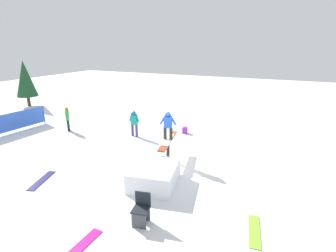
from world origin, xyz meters
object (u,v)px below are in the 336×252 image
bystander_green (67,118)px  loose_snowboard_magenta (80,247)px  loose_snowboard_lime (254,231)px  folding_chair (141,210)px  rail_feature (168,143)px  bystander_teal (134,122)px  main_rider_on_rail (168,127)px  loose_snowboard_navy (42,180)px  pine_tree_near (25,79)px  backpack_on_snow (185,130)px

bystander_green → loose_snowboard_magenta: size_ratio=1.00×
loose_snowboard_lime → folding_chair: bearing=99.3°
loose_snowboard_lime → loose_snowboard_magenta: same height
rail_feature → bystander_teal: bearing=43.9°
bystander_green → loose_snowboard_lime: (-4.28, -10.67, -0.76)m
main_rider_on_rail → bystander_green: bearing=66.7°
main_rider_on_rail → bystander_green: (1.19, 6.74, -0.71)m
loose_snowboard_lime → folding_chair: 3.04m
rail_feature → folding_chair: size_ratio=2.67×
bystander_teal → folding_chair: (-6.02, -3.94, -0.36)m
bystander_teal → loose_snowboard_navy: bystander_teal is taller
folding_chair → pine_tree_near: (8.66, 15.39, 1.73)m
bystander_green → backpack_on_snow: bystander_green is taller
bystander_teal → rail_feature: bearing=-35.2°
rail_feature → loose_snowboard_navy: (-3.52, 3.38, -0.75)m
loose_snowboard_navy → loose_snowboard_magenta: (-1.94, -3.55, 0.00)m
bystander_teal → bystander_green: 3.95m
loose_snowboard_navy → loose_snowboard_magenta: bearing=43.0°
bystander_teal → loose_snowboard_magenta: bystander_teal is taller
loose_snowboard_navy → pine_tree_near: bearing=-145.0°
loose_snowboard_navy → backpack_on_snow: 7.61m
loose_snowboard_navy → pine_tree_near: pine_tree_near is taller
rail_feature → pine_tree_near: pine_tree_near is taller
loose_snowboard_lime → backpack_on_snow: 8.06m
bystander_green → loose_snowboard_magenta: bearing=179.7°
pine_tree_near → main_rider_on_rail: bearing=-107.9°
bystander_teal → pine_tree_near: 11.83m
bystander_green → pine_tree_near: (3.45, 7.58, 1.38)m
loose_snowboard_magenta → folding_chair: (1.44, -0.90, 0.40)m
loose_snowboard_lime → rail_feature: bearing=43.0°
bystander_teal → backpack_on_snow: (1.58, -2.26, -0.60)m
bystander_teal → loose_snowboard_navy: size_ratio=0.98×
pine_tree_near → bystander_teal: bearing=-103.0°
bystander_teal → folding_chair: bystander_teal is taller
bystander_teal → loose_snowboard_navy: (-5.51, 0.51, -0.76)m
loose_snowboard_lime → pine_tree_near: size_ratio=0.38×
main_rider_on_rail → pine_tree_near: pine_tree_near is taller
main_rider_on_rail → bystander_green: main_rider_on_rail is taller
bystander_green → loose_snowboard_navy: bystander_green is taller
loose_snowboard_lime → loose_snowboard_navy: (-0.43, 7.31, 0.00)m
rail_feature → loose_snowboard_lime: rail_feature is taller
loose_snowboard_navy → loose_snowboard_magenta: same height
loose_snowboard_magenta → pine_tree_near: size_ratio=0.39×
loose_snowboard_magenta → backpack_on_snow: size_ratio=4.06×
rail_feature → bystander_green: size_ratio=1.71×
loose_snowboard_magenta → folding_chair: 1.74m
loose_snowboard_navy → pine_tree_near: (8.16, 10.94, 2.13)m
rail_feature → pine_tree_near: (4.64, 14.32, 1.38)m
backpack_on_snow → pine_tree_near: (1.07, 13.70, 1.98)m
main_rider_on_rail → folding_chair: main_rider_on_rail is taller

